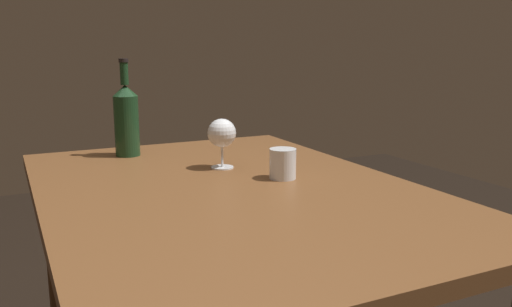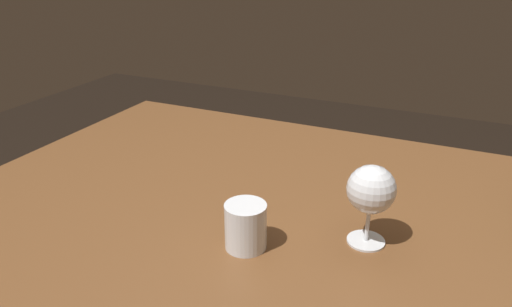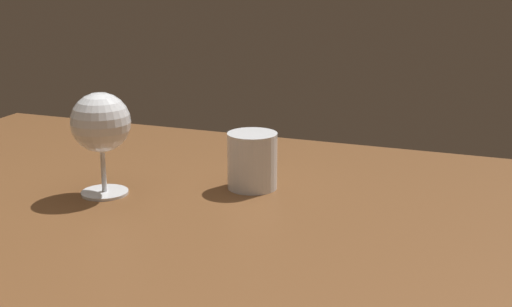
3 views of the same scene
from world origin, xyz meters
name	(u,v)px [view 1 (image 1 of 3)]	position (x,y,z in m)	size (l,w,h in m)	color
dining_table	(228,220)	(0.00, 0.00, 0.65)	(1.30, 0.90, 0.74)	brown
wine_glass_left	(222,134)	(-0.20, 0.06, 0.84)	(0.08, 0.08, 0.14)	white
wine_bottle	(126,119)	(-0.50, -0.14, 0.86)	(0.08, 0.08, 0.31)	#19381E
water_tumbler	(283,165)	(-0.01, 0.16, 0.78)	(0.07, 0.07, 0.08)	white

